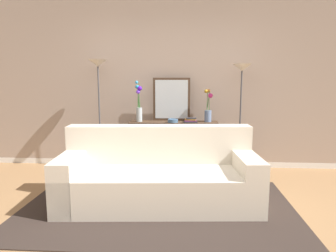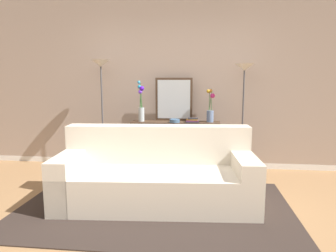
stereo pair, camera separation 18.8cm
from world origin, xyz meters
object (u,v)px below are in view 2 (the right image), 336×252
console_table (175,137)px  vase_tall_flowers (141,105)px  couch (157,177)px  book_row_under_console (150,167)px  book_stack (192,121)px  floor_lamp_left (101,84)px  fruit_bowl (175,121)px  wall_mirror (174,99)px  vase_short_flowers (210,110)px  floor_lamp_right (244,88)px

console_table → vase_tall_flowers: size_ratio=2.17×
couch → book_row_under_console: size_ratio=7.79×
book_stack → floor_lamp_left: bearing=178.8°
book_row_under_console → fruit_bowl: bearing=-12.9°
wall_mirror → vase_short_flowers: size_ratio=1.34×
floor_lamp_left → vase_tall_flowers: bearing=1.6°
fruit_bowl → book_stack: bearing=3.6°
book_stack → book_row_under_console: 1.03m
couch → vase_tall_flowers: 1.50m
fruit_bowl → vase_tall_flowers: bearing=173.0°
wall_mirror → book_row_under_console: bearing=-160.6°
couch → wall_mirror: 1.62m
couch → floor_lamp_right: floor_lamp_right is taller
vase_tall_flowers → console_table: bearing=3.1°
vase_tall_flowers → book_row_under_console: 1.01m
couch → vase_short_flowers: bearing=63.4°
couch → console_table: (0.11, 1.26, 0.23)m
vase_tall_flowers → fruit_bowl: bearing=-7.0°
floor_lamp_right → couch: bearing=-132.7°
console_table → couch: bearing=-94.8°
vase_short_flowers → fruit_bowl: size_ratio=3.22×
couch → floor_lamp_right: size_ratio=1.38×
couch → fruit_bowl: size_ratio=14.72×
floor_lamp_left → book_row_under_console: (0.74, 0.05, -1.31)m
fruit_bowl → book_stack: (0.27, 0.02, 0.01)m
wall_mirror → fruit_bowl: (0.03, -0.23, -0.31)m
floor_lamp_left → fruit_bowl: (1.15, -0.05, -0.55)m
wall_mirror → fruit_bowl: bearing=-81.3°
vase_tall_flowers → vase_short_flowers: bearing=2.5°
book_row_under_console → book_stack: bearing=-6.5°
floor_lamp_right → vase_tall_flowers: floor_lamp_right is taller
floor_lamp_right → vase_short_flowers: floor_lamp_right is taller
floor_lamp_left → book_stack: bearing=-1.2°
floor_lamp_left → book_stack: 1.52m
wall_mirror → book_stack: size_ratio=3.17×
floor_lamp_left → book_stack: floor_lamp_left is taller
book_stack → fruit_bowl: bearing=-176.4°
couch → wall_mirror: wall_mirror is taller
vase_short_flowers → console_table: bearing=-178.1°
couch → book_stack: 1.34m
book_stack → book_row_under_console: book_stack is taller
vase_short_flowers → fruit_bowl: vase_short_flowers is taller
floor_lamp_right → fruit_bowl: (-1.02, -0.05, -0.49)m
console_table → fruit_bowl: fruit_bowl is taller
wall_mirror → vase_tall_flowers: 0.53m
vase_short_flowers → book_row_under_console: (-0.95, -0.02, -0.92)m
wall_mirror → floor_lamp_left: bearing=-170.9°
floor_lamp_right → book_row_under_console: floor_lamp_right is taller
couch → wall_mirror: size_ratio=3.40×
floor_lamp_left → couch: bearing=-49.2°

